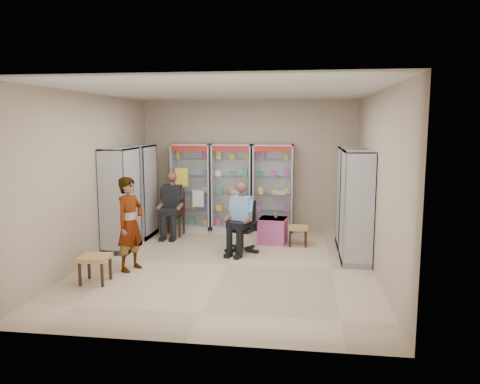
# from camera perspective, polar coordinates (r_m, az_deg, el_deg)

# --- Properties ---
(floor) EXTENTS (6.00, 6.00, 0.00)m
(floor) POSITION_cam_1_polar(r_m,az_deg,el_deg) (8.35, -1.46, -8.85)
(floor) COLOR tan
(floor) RESTS_ON ground
(room_shell) EXTENTS (5.02, 6.02, 3.01)m
(room_shell) POSITION_cam_1_polar(r_m,az_deg,el_deg) (7.99, -1.52, 4.77)
(room_shell) COLOR tan
(room_shell) RESTS_ON ground
(cabinet_back_left) EXTENTS (0.90, 0.50, 2.00)m
(cabinet_back_left) POSITION_cam_1_polar(r_m,az_deg,el_deg) (11.01, -5.87, 0.65)
(cabinet_back_left) COLOR #A1A3A8
(cabinet_back_left) RESTS_ON floor
(cabinet_back_mid) EXTENTS (0.90, 0.50, 2.00)m
(cabinet_back_mid) POSITION_cam_1_polar(r_m,az_deg,el_deg) (10.82, -0.98, 0.57)
(cabinet_back_mid) COLOR silver
(cabinet_back_mid) RESTS_ON floor
(cabinet_back_right) EXTENTS (0.90, 0.50, 2.00)m
(cabinet_back_right) POSITION_cam_1_polar(r_m,az_deg,el_deg) (10.72, 4.05, 0.47)
(cabinet_back_right) COLOR #9FA3A6
(cabinet_back_right) RESTS_ON floor
(cabinet_right_far) EXTENTS (0.90, 0.50, 2.00)m
(cabinet_right_far) POSITION_cam_1_polar(r_m,az_deg,el_deg) (9.62, 13.32, -0.64)
(cabinet_right_far) COLOR #A8ACB0
(cabinet_right_far) RESTS_ON floor
(cabinet_right_near) EXTENTS (0.90, 0.50, 2.00)m
(cabinet_right_near) POSITION_cam_1_polar(r_m,az_deg,el_deg) (8.54, 14.00, -1.79)
(cabinet_right_near) COLOR #A8A9AF
(cabinet_right_near) RESTS_ON floor
(cabinet_left_far) EXTENTS (0.90, 0.50, 2.00)m
(cabinet_left_far) POSITION_cam_1_polar(r_m,az_deg,el_deg) (10.39, -12.08, 0.05)
(cabinet_left_far) COLOR silver
(cabinet_left_far) RESTS_ON floor
(cabinet_left_near) EXTENTS (0.90, 0.50, 2.00)m
(cabinet_left_near) POSITION_cam_1_polar(r_m,az_deg,el_deg) (9.38, -14.35, -0.91)
(cabinet_left_near) COLOR silver
(cabinet_left_near) RESTS_ON floor
(wooden_chair) EXTENTS (0.42, 0.42, 0.94)m
(wooden_chair) POSITION_cam_1_polar(r_m,az_deg,el_deg) (10.46, -8.11, -2.73)
(wooden_chair) COLOR black
(wooden_chair) RESTS_ON floor
(seated_customer) EXTENTS (0.44, 0.60, 1.34)m
(seated_customer) POSITION_cam_1_polar(r_m,az_deg,el_deg) (10.38, -8.20, -1.70)
(seated_customer) COLOR black
(seated_customer) RESTS_ON floor
(office_chair) EXTENTS (0.68, 0.68, 1.00)m
(office_chair) POSITION_cam_1_polar(r_m,az_deg,el_deg) (9.03, 0.26, -4.23)
(office_chair) COLOR black
(office_chair) RESTS_ON floor
(seated_shopkeeper) EXTENTS (0.56, 0.68, 1.27)m
(seated_shopkeeper) POSITION_cam_1_polar(r_m,az_deg,el_deg) (8.95, 0.22, -3.45)
(seated_shopkeeper) COLOR #689ECD
(seated_shopkeeper) RESTS_ON floor
(pink_trunk) EXTENTS (0.61, 0.59, 0.53)m
(pink_trunk) POSITION_cam_1_polar(r_m,az_deg,el_deg) (9.77, 4.03, -4.70)
(pink_trunk) COLOR #BD4B93
(pink_trunk) RESTS_ON floor
(tea_glass) EXTENTS (0.07, 0.07, 0.11)m
(tea_glass) POSITION_cam_1_polar(r_m,az_deg,el_deg) (9.75, 4.40, -2.82)
(tea_glass) COLOR #4F1206
(tea_glass) RESTS_ON pink_trunk
(woven_stool_a) EXTENTS (0.40, 0.40, 0.40)m
(woven_stool_a) POSITION_cam_1_polar(r_m,az_deg,el_deg) (9.64, 7.06, -5.32)
(woven_stool_a) COLOR #996940
(woven_stool_a) RESTS_ON floor
(woven_stool_b) EXTENTS (0.46, 0.46, 0.44)m
(woven_stool_b) POSITION_cam_1_polar(r_m,az_deg,el_deg) (7.72, -17.23, -8.97)
(woven_stool_b) COLOR #AF874A
(woven_stool_b) RESTS_ON floor
(standing_man) EXTENTS (0.56, 0.68, 1.59)m
(standing_man) POSITION_cam_1_polar(r_m,az_deg,el_deg) (8.09, -13.25, -3.81)
(standing_man) COLOR #99999C
(standing_man) RESTS_ON floor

